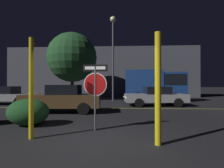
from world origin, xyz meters
name	(u,v)px	position (x,y,z in m)	size (l,w,h in m)	color
ground_plane	(94,142)	(0.00, 0.00, 0.00)	(260.00, 260.00, 0.00)	black
road_center_stripe	(110,108)	(0.00, 6.65, 0.00)	(37.96, 0.12, 0.01)	gold
stop_sign	(95,84)	(-0.16, 1.19, 1.50)	(0.82, 0.06, 2.14)	#4C4C51
yellow_pole_left	(31,88)	(-1.78, 0.21, 1.39)	(0.13, 0.13, 2.78)	yellow
yellow_pole_right	(158,88)	(1.60, -0.11, 1.39)	(0.16, 0.16, 2.78)	yellow
hedge_bush_1	(28,112)	(-2.69, 1.72, 0.49)	(1.50, 1.18, 0.98)	#1E4C23
passing_car_1	(6,95)	(-8.18, 8.46, 0.69)	(4.69, 2.06, 1.38)	#9E9EA3
passing_car_2	(63,99)	(-2.49, 4.89, 0.74)	(4.27, 2.11, 1.49)	brown
passing_car_3	(155,96)	(3.12, 8.18, 0.68)	(4.45, 2.21, 1.36)	#9E9EA3
delivery_truck	(156,84)	(3.94, 12.11, 1.61)	(5.53, 2.56, 2.86)	navy
street_lamp	(113,41)	(-0.08, 11.67, 5.54)	(0.56, 0.56, 7.86)	#4C4C51
tree_1	(72,57)	(-4.19, 12.63, 4.22)	(4.89, 4.89, 6.68)	#422D1E
building_backdrop	(103,73)	(-1.84, 18.87, 3.13)	(23.95, 3.91, 6.26)	#4C4C56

